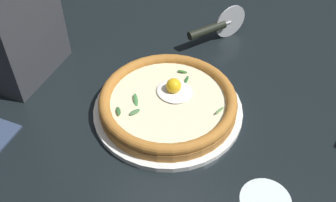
# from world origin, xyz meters

# --- Properties ---
(ground_plane) EXTENTS (2.40, 2.40, 0.03)m
(ground_plane) POSITION_xyz_m (0.00, 0.00, -0.01)
(ground_plane) COLOR black
(ground_plane) RESTS_ON ground
(pizza_plate) EXTENTS (0.32, 0.32, 0.01)m
(pizza_plate) POSITION_xyz_m (-0.01, -0.04, 0.01)
(pizza_plate) COLOR white
(pizza_plate) RESTS_ON ground
(pizza) EXTENTS (0.29, 0.29, 0.05)m
(pizza) POSITION_xyz_m (-0.01, -0.04, 0.03)
(pizza) COLOR #B77534
(pizza) RESTS_ON pizza_plate
(pizza_cutter) EXTENTS (0.06, 0.17, 0.09)m
(pizza_cutter) POSITION_xyz_m (-0.09, 0.23, 0.04)
(pizza_cutter) COLOR silver
(pizza_cutter) RESTS_ON ground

